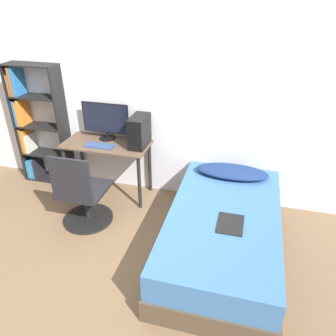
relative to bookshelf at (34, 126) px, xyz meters
The scene contains 11 objects.
ground_plane 2.16m from the bookshelf, 39.24° to the right, with size 14.00×14.00×0.00m, color brown.
wall_back 1.62m from the bookshelf, ahead, with size 8.00×0.05×2.50m.
desk 1.14m from the bookshelf, ahead, with size 1.10×0.52×0.74m.
bookshelf is the anchor object (origin of this frame).
office_chair 1.43m from the bookshelf, 36.49° to the right, with size 0.59×0.59×0.94m.
bed 2.90m from the bookshelf, 18.05° to the right, with size 1.11×2.03×0.51m.
pillow 2.72m from the bookshelf, ahead, with size 0.85×0.36×0.11m.
magazine 2.99m from the bookshelf, 20.70° to the right, with size 0.24×0.32×0.01m.
monitor 1.09m from the bookshelf, ahead, with size 0.62×0.21×0.47m.
keyboard 1.11m from the bookshelf, 12.25° to the right, with size 0.37×0.14×0.02m.
pc_tower 1.56m from the bookshelf, ahead, with size 0.19×0.38×0.38m.
Camera 1 is at (1.29, -2.29, 2.46)m, focal length 35.00 mm.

